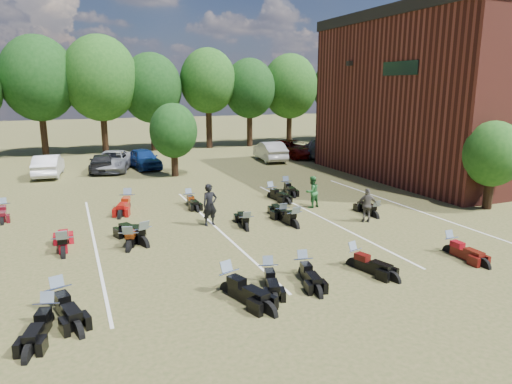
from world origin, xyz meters
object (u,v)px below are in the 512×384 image
person_grey (367,205)px  motorcycle_14 (4,216)px  person_green (312,192)px  motorcycle_0 (49,324)px  car_4 (144,159)px  motorcycle_7 (64,256)px  person_black (210,205)px  motorcycle_3 (229,293)px

person_grey → motorcycle_14: size_ratio=0.74×
person_green → motorcycle_0: 14.26m
person_grey → car_4: bearing=-43.2°
motorcycle_7 → person_grey: bearing=177.8°
car_4 → person_grey: bearing=-77.2°
car_4 → person_grey: 19.35m
person_black → person_grey: size_ratio=1.19×
person_grey → motorcycle_3: size_ratio=0.65×
motorcycle_3 → motorcycle_14: (-7.08, 11.96, 0.00)m
car_4 → motorcycle_14: 13.44m
motorcycle_7 → motorcycle_14: motorcycle_7 is taller
car_4 → motorcycle_7: size_ratio=1.81×
person_black → motorcycle_7: 6.25m
person_black → motorcycle_14: 10.08m
person_black → motorcycle_0: (-6.34, -6.69, -0.93)m
car_4 → motorcycle_0: 23.33m
person_black → person_green: 5.73m
person_black → motorcycle_0: person_black is taller
person_green → motorcycle_7: (-11.61, -2.57, -0.80)m
car_4 → motorcycle_3: (-1.15, -22.56, -0.75)m
motorcycle_7 → person_black: bearing=-164.6°
person_grey → motorcycle_14: 16.95m
person_black → person_green: size_ratio=1.15×
motorcycle_3 → motorcycle_14: bearing=102.0°
person_grey → motorcycle_3: bearing=54.7°
person_black → motorcycle_0: 9.26m
motorcycle_3 → person_green: bearing=28.7°
motorcycle_3 → motorcycle_7: 6.83m
motorcycle_3 → motorcycle_14: motorcycle_3 is taller
car_4 → motorcycle_7: car_4 is taller
motorcycle_3 → motorcycle_14: 13.90m
motorcycle_0 → motorcycle_7: bearing=100.4°
person_grey → motorcycle_7: person_grey is taller
person_black → motorcycle_7: size_ratio=0.76×
person_grey → motorcycle_3: 9.32m
motorcycle_0 → motorcycle_14: motorcycle_0 is taller
motorcycle_14 → person_green: bearing=-19.8°
person_green → motorcycle_0: size_ratio=0.76×
person_green → motorcycle_14: person_green is taller
motorcycle_0 → person_black: bearing=61.1°
person_grey → motorcycle_0: size_ratio=0.73×
person_black → motorcycle_3: (-1.48, -6.71, -0.93)m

